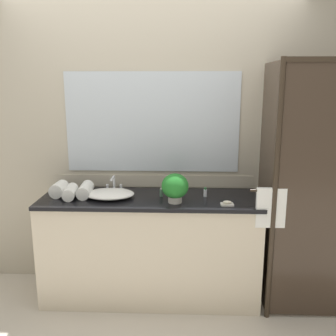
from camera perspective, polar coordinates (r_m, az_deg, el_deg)
ground_plane at (r=3.47m, az=-2.61°, el=-18.79°), size 8.00×8.00×0.00m
wall_back_with_mirror at (r=3.34m, az=-2.35°, el=3.93°), size 4.40×0.06×2.60m
vanity_cabinet at (r=3.27m, az=-2.68°, el=-11.97°), size 1.80×0.58×0.90m
shower_enclosure at (r=3.04m, az=21.59°, el=-3.31°), size 1.20×0.59×2.00m
sink_basin at (r=3.12m, az=-8.85°, el=-3.92°), size 0.40×0.31×0.06m
faucet at (r=3.29m, az=-8.26°, el=-2.73°), size 0.17×0.15×0.14m
potted_plant at (r=2.93m, az=1.08°, el=-2.89°), size 0.21×0.21×0.23m
soap_dish at (r=2.93m, az=9.01°, el=-5.35°), size 0.10×0.07×0.04m
amenity_bottle_lotion at (r=3.11m, az=-1.04°, el=-3.76°), size 0.03×0.03×0.07m
amenity_bottle_body_wash at (r=3.12m, az=5.70°, el=-3.72°), size 0.03×0.03×0.08m
rolled_towel_near_edge at (r=3.25m, az=-16.27°, el=-3.10°), size 0.12×0.19×0.12m
rolled_towel_middle at (r=3.17m, az=-14.67°, el=-3.57°), size 0.13×0.24×0.10m
rolled_towel_far_edge at (r=3.19m, az=-12.51°, el=-3.30°), size 0.12×0.27×0.11m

